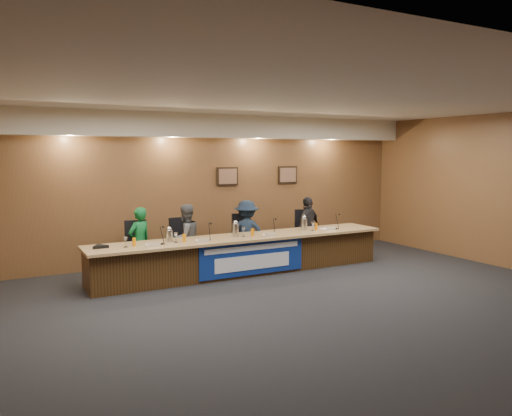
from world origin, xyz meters
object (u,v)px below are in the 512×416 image
at_px(banner, 253,258).
at_px(carafe_mid, 235,230).
at_px(dais_body, 243,256).
at_px(panelist_c, 247,233).
at_px(office_chair_c, 245,242).
at_px(panelist_b, 186,238).
at_px(panelist_d, 308,227).
at_px(office_chair_b, 184,248).
at_px(panelist_a, 140,243).
at_px(office_chair_a, 138,252).
at_px(speakerphone, 100,247).
at_px(carafe_left, 169,236).
at_px(carafe_right, 304,224).
at_px(office_chair_d, 306,236).

distance_m(banner, carafe_mid, 0.66).
height_order(dais_body, banner, banner).
xyz_separation_m(panelist_c, office_chair_c, (0.00, 0.10, -0.21)).
height_order(dais_body, panelist_b, panelist_b).
bearing_deg(carafe_mid, panelist_d, 16.16).
xyz_separation_m(panelist_d, office_chair_b, (-2.93, 0.10, -0.22)).
bearing_deg(panelist_c, panelist_a, 24.63).
bearing_deg(office_chair_b, office_chair_a, 172.47).
distance_m(banner, speakerphone, 2.81).
height_order(panelist_c, office_chair_c, panelist_c).
distance_m(panelist_b, speakerphone, 1.86).
bearing_deg(office_chair_b, panelist_b, -97.53).
bearing_deg(office_chair_a, speakerphone, -138.00).
bearing_deg(panelist_b, panelist_c, 164.45).
bearing_deg(carafe_left, panelist_c, 16.92).
height_order(dais_body, panelist_a, panelist_a).
bearing_deg(speakerphone, dais_body, -0.56).
bearing_deg(office_chair_a, office_chair_b, 3.39).
height_order(office_chair_a, carafe_right, carafe_right).
distance_m(panelist_d, speakerphone, 4.73).
relative_size(carafe_mid, carafe_right, 1.04).
height_order(banner, office_chair_c, banner).
distance_m(panelist_b, carafe_right, 2.52).
xyz_separation_m(dais_body, carafe_left, (-1.51, 0.02, 0.51)).
distance_m(panelist_c, carafe_mid, 0.86).
height_order(dais_body, office_chair_a, dais_body).
distance_m(panelist_c, carafe_right, 1.23).
xyz_separation_m(office_chair_c, office_chair_d, (1.57, 0.00, 0.00)).
height_order(office_chair_a, office_chair_b, same).
xyz_separation_m(banner, panelist_c, (0.39, 1.01, 0.31)).
xyz_separation_m(dais_body, office_chair_b, (-0.98, 0.70, 0.13)).
xyz_separation_m(dais_body, panelist_a, (-1.90, 0.60, 0.33)).
height_order(panelist_c, carafe_mid, panelist_c).
height_order(banner, office_chair_b, banner).
distance_m(office_chair_b, office_chair_c, 1.37).
distance_m(banner, panelist_c, 1.13).
relative_size(office_chair_d, carafe_mid, 1.89).
relative_size(office_chair_b, carafe_right, 1.96).
relative_size(dais_body, carafe_right, 24.48).
relative_size(office_chair_b, office_chair_d, 1.00).
distance_m(dais_body, office_chair_c, 0.81).
xyz_separation_m(panelist_c, speakerphone, (-3.13, -0.57, 0.08)).
bearing_deg(carafe_left, banner, -16.19).
relative_size(dais_body, panelist_d, 4.29).
bearing_deg(office_chair_b, office_chair_d, -7.53).
bearing_deg(office_chair_d, office_chair_b, -158.28).
bearing_deg(office_chair_d, panelist_b, -156.32).
height_order(panelist_d, office_chair_c, panelist_d).
height_order(office_chair_c, carafe_left, carafe_left).
distance_m(panelist_d, office_chair_a, 3.87).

